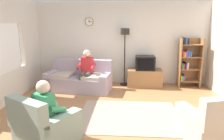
{
  "coord_description": "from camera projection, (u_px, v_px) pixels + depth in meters",
  "views": [
    {
      "loc": [
        0.16,
        -4.21,
        2.0
      ],
      "look_at": [
        -0.19,
        0.79,
        0.85
      ],
      "focal_mm": 32.76,
      "sensor_mm": 36.0,
      "label": 1
    }
  ],
  "objects": [
    {
      "name": "tv",
      "position": [
        145.0,
        63.0,
        6.49
      ],
      "size": [
        0.6,
        0.49,
        0.44
      ],
      "color": "black",
      "rests_on": "tv_stand"
    },
    {
      "name": "back_wall_assembly",
      "position": [
        121.0,
        43.0,
        6.83
      ],
      "size": [
        6.2,
        0.17,
        2.7
      ],
      "color": "silver",
      "rests_on": "ground_plane"
    },
    {
      "name": "bookshelf",
      "position": [
        188.0,
        61.0,
        6.48
      ],
      "size": [
        0.68,
        0.36,
        1.57
      ],
      "color": "olive",
      "rests_on": "ground_plane"
    },
    {
      "name": "person_on_couch",
      "position": [
        86.0,
        68.0,
        6.04
      ],
      "size": [
        0.55,
        0.57,
        1.24
      ],
      "color": "red",
      "rests_on": "ground_plane"
    },
    {
      "name": "couch",
      "position": [
        79.0,
        80.0,
        6.25
      ],
      "size": [
        2.0,
        1.12,
        0.9
      ],
      "color": "#A899A8",
      "rests_on": "ground_plane"
    },
    {
      "name": "armchair_near_bookshelf",
      "position": [
        209.0,
        125.0,
        3.52
      ],
      "size": [
        1.0,
        1.06,
        0.9
      ],
      "color": "#BCAD99",
      "rests_on": "ground_plane"
    },
    {
      "name": "armchair_near_window",
      "position": [
        46.0,
        128.0,
        3.41
      ],
      "size": [
        1.13,
        1.16,
        0.9
      ],
      "color": "gray",
      "rests_on": "ground_plane"
    },
    {
      "name": "area_rug",
      "position": [
        129.0,
        116.0,
        4.52
      ],
      "size": [
        2.2,
        1.7,
        0.01
      ],
      "primitive_type": "cube",
      "color": "gray",
      "rests_on": "ground_plane"
    },
    {
      "name": "floor_lamp",
      "position": [
        125.0,
        41.0,
        6.5
      ],
      "size": [
        0.28,
        0.28,
        1.85
      ],
      "color": "black",
      "rests_on": "ground_plane"
    },
    {
      "name": "tv_stand",
      "position": [
        144.0,
        78.0,
        6.62
      ],
      "size": [
        1.1,
        0.56,
        0.55
      ],
      "color": "olive",
      "rests_on": "ground_plane"
    },
    {
      "name": "ground_plane",
      "position": [
        118.0,
        115.0,
        4.55
      ],
      "size": [
        12.0,
        12.0,
        0.0
      ],
      "primitive_type": "plane",
      "color": "#9E6B42"
    },
    {
      "name": "person_in_left_armchair",
      "position": [
        49.0,
        109.0,
        3.41
      ],
      "size": [
        0.61,
        0.63,
        1.12
      ],
      "color": "#338C59",
      "rests_on": "ground_plane"
    }
  ]
}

